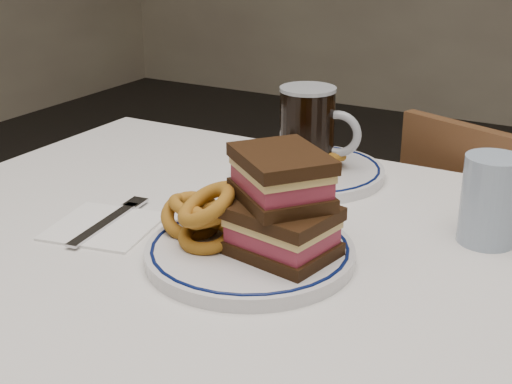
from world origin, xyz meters
The scene contains 11 objects.
dining_table centered at (0.00, 0.00, 0.64)m, with size 1.27×0.87×0.75m.
chair_far centered at (0.20, 0.57, 0.45)m, with size 0.49×0.49×0.82m.
main_plate centered at (-0.04, -0.04, 0.76)m, with size 0.28×0.28×0.02m.
reuben_sandwich centered at (0.00, -0.03, 0.83)m, with size 0.16×0.16×0.13m.
onion_rings_main centered at (-0.10, -0.04, 0.80)m, with size 0.14×0.13×0.11m.
ketchup_ramekin centered at (-0.09, 0.04, 0.78)m, with size 0.05×0.05×0.03m.
beer_mug centered at (-0.11, 0.28, 0.83)m, with size 0.14×0.09×0.16m.
water_glass centered at (0.22, 0.17, 0.81)m, with size 0.08×0.08×0.12m, color #8EA1B7.
far_plate centered at (-0.11, 0.28, 0.76)m, with size 0.26×0.26×0.02m.
onion_rings_far centered at (-0.10, 0.28, 0.79)m, with size 0.11×0.11×0.06m.
napkin_fork centered at (-0.27, -0.05, 0.75)m, with size 0.17×0.19×0.01m.
Camera 1 is at (0.38, -0.77, 1.18)m, focal length 50.00 mm.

